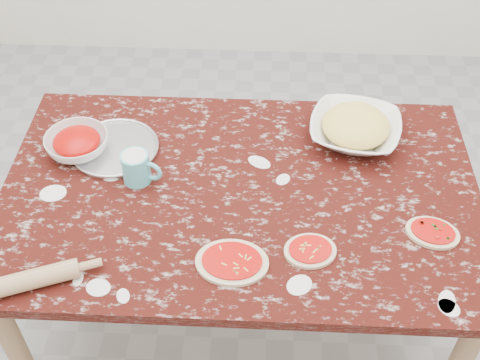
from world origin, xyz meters
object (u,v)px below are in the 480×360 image
object	(u,v)px
pizza_tray	(115,148)
flour_mug	(137,167)
rolling_pin	(27,281)
worktable	(240,207)
sauce_bowl	(77,144)
cheese_bowl	(355,130)

from	to	relation	value
pizza_tray	flour_mug	xyz separation A→B (m)	(0.11, -0.15, 0.05)
flour_mug	rolling_pin	bearing A→B (deg)	-118.36
pizza_tray	rolling_pin	size ratio (longest dim) A/B	1.05
worktable	pizza_tray	bearing A→B (deg)	158.23
flour_mug	rolling_pin	world-z (taller)	flour_mug
worktable	rolling_pin	world-z (taller)	rolling_pin
sauce_bowl	rolling_pin	bearing A→B (deg)	-90.60
cheese_bowl	flour_mug	xyz separation A→B (m)	(-0.75, -0.25, 0.02)
worktable	cheese_bowl	xyz separation A→B (m)	(0.40, 0.28, 0.12)
pizza_tray	sauce_bowl	xyz separation A→B (m)	(-0.13, -0.01, 0.03)
sauce_bowl	cheese_bowl	xyz separation A→B (m)	(0.98, 0.12, 0.00)
pizza_tray	rolling_pin	xyz separation A→B (m)	(-0.13, -0.60, 0.02)
sauce_bowl	flour_mug	size ratio (longest dim) A/B	1.58
sauce_bowl	flour_mug	bearing A→B (deg)	-29.10
cheese_bowl	rolling_pin	size ratio (longest dim) A/B	1.10
pizza_tray	sauce_bowl	bearing A→B (deg)	-173.37
worktable	sauce_bowl	size ratio (longest dim) A/B	7.21
pizza_tray	sauce_bowl	world-z (taller)	sauce_bowl
pizza_tray	sauce_bowl	distance (m)	0.13
flour_mug	rolling_pin	xyz separation A→B (m)	(-0.24, -0.45, -0.03)
worktable	flour_mug	bearing A→B (deg)	174.19
worktable	pizza_tray	size ratio (longest dim) A/B	5.24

